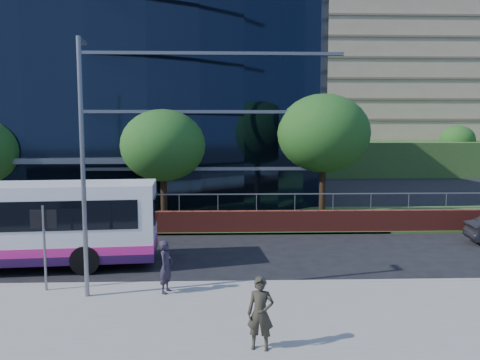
{
  "coord_description": "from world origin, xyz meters",
  "views": [
    {
      "loc": [
        10.34,
        -16.63,
        5.33
      ],
      "look_at": [
        11.17,
        8.0,
        2.74
      ],
      "focal_mm": 35.0,
      "sensor_mm": 36.0,
      "label": 1
    }
  ],
  "objects_px": {
    "tree_far_c": "(163,146)",
    "pedestrian": "(166,266)",
    "tree_far_d": "(323,133)",
    "city_bus": "(0,224)",
    "street_sign": "(44,230)",
    "tree_dist_f": "(457,140)",
    "tree_dist_e": "(336,138)",
    "streetlight_east": "(83,160)",
    "pedestrian_b": "(260,313)"
  },
  "relations": [
    {
      "from": "tree_far_c",
      "to": "pedestrian",
      "type": "relative_size",
      "value": 3.81
    },
    {
      "from": "tree_far_d",
      "to": "city_bus",
      "type": "height_order",
      "value": "tree_far_d"
    },
    {
      "from": "street_sign",
      "to": "city_bus",
      "type": "bearing_deg",
      "value": 133.08
    },
    {
      "from": "street_sign",
      "to": "tree_far_c",
      "type": "bearing_deg",
      "value": 76.71
    },
    {
      "from": "tree_dist_f",
      "to": "pedestrian",
      "type": "bearing_deg",
      "value": -125.67
    },
    {
      "from": "tree_far_c",
      "to": "tree_dist_e",
      "type": "bearing_deg",
      "value": 61.26
    },
    {
      "from": "street_sign",
      "to": "pedestrian",
      "type": "distance_m",
      "value": 4.14
    },
    {
      "from": "tree_dist_f",
      "to": "streetlight_east",
      "type": "relative_size",
      "value": 0.76
    },
    {
      "from": "street_sign",
      "to": "pedestrian",
      "type": "relative_size",
      "value": 1.64
    },
    {
      "from": "tree_far_d",
      "to": "tree_dist_f",
      "type": "relative_size",
      "value": 1.23
    },
    {
      "from": "tree_far_c",
      "to": "streetlight_east",
      "type": "relative_size",
      "value": 0.81
    },
    {
      "from": "street_sign",
      "to": "tree_dist_f",
      "type": "bearing_deg",
      "value": 50.84
    },
    {
      "from": "tree_dist_f",
      "to": "pedestrian_b",
      "type": "relative_size",
      "value": 3.44
    },
    {
      "from": "tree_far_c",
      "to": "tree_dist_f",
      "type": "relative_size",
      "value": 1.08
    },
    {
      "from": "city_bus",
      "to": "street_sign",
      "type": "bearing_deg",
      "value": -52.19
    },
    {
      "from": "tree_far_c",
      "to": "pedestrian_b",
      "type": "distance_m",
      "value": 15.94
    },
    {
      "from": "streetlight_east",
      "to": "pedestrian_b",
      "type": "relative_size",
      "value": 4.55
    },
    {
      "from": "city_bus",
      "to": "pedestrian_b",
      "type": "relative_size",
      "value": 7.03
    },
    {
      "from": "city_bus",
      "to": "pedestrian_b",
      "type": "xyz_separation_m",
      "value": [
        9.55,
        -7.45,
        -0.72
      ]
    },
    {
      "from": "tree_dist_f",
      "to": "pedestrian",
      "type": "height_order",
      "value": "tree_dist_f"
    },
    {
      "from": "tree_far_d",
      "to": "city_bus",
      "type": "distance_m",
      "value": 17.05
    },
    {
      "from": "pedestrian",
      "to": "tree_far_d",
      "type": "bearing_deg",
      "value": -16.98
    },
    {
      "from": "tree_far_d",
      "to": "tree_dist_e",
      "type": "distance_m",
      "value": 31.06
    },
    {
      "from": "tree_far_c",
      "to": "pedestrian",
      "type": "height_order",
      "value": "tree_far_c"
    },
    {
      "from": "streetlight_east",
      "to": "pedestrian",
      "type": "height_order",
      "value": "streetlight_east"
    },
    {
      "from": "tree_far_c",
      "to": "city_bus",
      "type": "height_order",
      "value": "tree_far_c"
    },
    {
      "from": "pedestrian",
      "to": "city_bus",
      "type": "bearing_deg",
      "value": 78.62
    },
    {
      "from": "streetlight_east",
      "to": "pedestrian",
      "type": "distance_m",
      "value": 4.23
    },
    {
      "from": "tree_dist_e",
      "to": "city_bus",
      "type": "xyz_separation_m",
      "value": [
        -22.36,
        -38.52,
        -2.79
      ]
    },
    {
      "from": "streetlight_east",
      "to": "pedestrian",
      "type": "xyz_separation_m",
      "value": [
        2.46,
        0.22,
        -3.44
      ]
    },
    {
      "from": "street_sign",
      "to": "pedestrian_b",
      "type": "xyz_separation_m",
      "value": [
        6.68,
        -4.39,
        -1.12
      ]
    },
    {
      "from": "street_sign",
      "to": "tree_far_d",
      "type": "relative_size",
      "value": 0.38
    },
    {
      "from": "street_sign",
      "to": "tree_dist_e",
      "type": "bearing_deg",
      "value": 64.88
    },
    {
      "from": "tree_dist_e",
      "to": "city_bus",
      "type": "bearing_deg",
      "value": -120.14
    },
    {
      "from": "street_sign",
      "to": "tree_far_c",
      "type": "distance_m",
      "value": 11.14
    },
    {
      "from": "tree_dist_f",
      "to": "streetlight_east",
      "type": "bearing_deg",
      "value": -127.58
    },
    {
      "from": "tree_dist_e",
      "to": "tree_dist_f",
      "type": "distance_m",
      "value": 16.13
    },
    {
      "from": "tree_far_d",
      "to": "tree_dist_f",
      "type": "height_order",
      "value": "tree_far_d"
    },
    {
      "from": "tree_far_d",
      "to": "tree_dist_f",
      "type": "xyz_separation_m",
      "value": [
        24.0,
        32.0,
        -0.98
      ]
    },
    {
      "from": "street_sign",
      "to": "streetlight_east",
      "type": "height_order",
      "value": "streetlight_east"
    },
    {
      "from": "streetlight_east",
      "to": "pedestrian_b",
      "type": "bearing_deg",
      "value": -36.26
    },
    {
      "from": "tree_dist_e",
      "to": "streetlight_east",
      "type": "height_order",
      "value": "streetlight_east"
    },
    {
      "from": "tree_dist_e",
      "to": "streetlight_east",
      "type": "relative_size",
      "value": 0.81
    },
    {
      "from": "tree_far_d",
      "to": "tree_dist_e",
      "type": "height_order",
      "value": "tree_far_d"
    },
    {
      "from": "street_sign",
      "to": "city_bus",
      "type": "relative_size",
      "value": 0.23
    },
    {
      "from": "street_sign",
      "to": "pedestrian_b",
      "type": "distance_m",
      "value": 8.07
    },
    {
      "from": "pedestrian",
      "to": "street_sign",
      "type": "bearing_deg",
      "value": 100.05
    },
    {
      "from": "pedestrian",
      "to": "pedestrian_b",
      "type": "height_order",
      "value": "pedestrian_b"
    },
    {
      "from": "tree_dist_e",
      "to": "pedestrian_b",
      "type": "relative_size",
      "value": 3.71
    },
    {
      "from": "pedestrian",
      "to": "pedestrian_b",
      "type": "distance_m",
      "value": 4.86
    }
  ]
}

